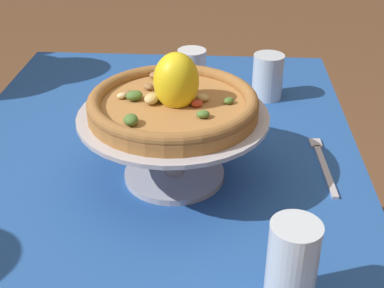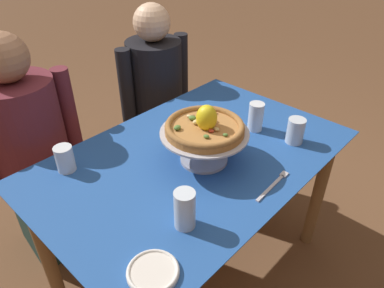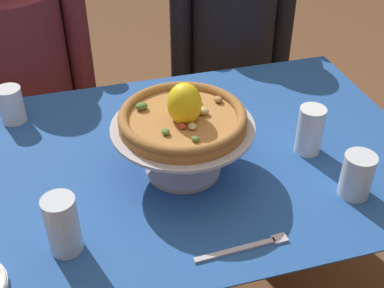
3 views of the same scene
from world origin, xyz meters
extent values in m
cylinder|color=olive|center=(0.56, -0.34, 0.34)|extent=(0.06, 0.06, 0.69)
cylinder|color=olive|center=(0.56, 0.34, 0.34)|extent=(0.06, 0.06, 0.69)
cube|color=olive|center=(0.00, 0.00, 0.70)|extent=(1.25, 0.80, 0.02)
cube|color=#23519E|center=(0.00, 0.00, 0.71)|extent=(1.29, 0.84, 0.00)
cylinder|color=#B7B7C1|center=(0.01, -0.05, 0.72)|extent=(0.19, 0.19, 0.01)
cylinder|color=#B7B7C1|center=(0.01, -0.05, 0.78)|extent=(0.04, 0.04, 0.11)
cylinder|color=#B7B7C1|center=(0.01, -0.05, 0.85)|extent=(0.34, 0.34, 0.01)
cylinder|color=#AD753D|center=(0.01, -0.05, 0.86)|extent=(0.30, 0.30, 0.02)
torus|color=olive|center=(0.01, -0.05, 0.88)|extent=(0.30, 0.30, 0.02)
ellipsoid|color=#4C7533|center=(-0.08, 0.01, 0.88)|extent=(0.03, 0.03, 0.02)
ellipsoid|color=#996B42|center=(0.06, 0.00, 0.88)|extent=(0.03, 0.03, 0.01)
ellipsoid|color=#4C7533|center=(-0.05, -0.11, 0.88)|extent=(0.02, 0.02, 0.01)
ellipsoid|color=#4C7533|center=(0.01, 0.02, 0.88)|extent=(0.04, 0.04, 0.02)
ellipsoid|color=#4C7533|center=(0.01, -0.05, 0.88)|extent=(0.02, 0.02, 0.01)
ellipsoid|color=#4C7533|center=(0.02, -0.03, 0.88)|extent=(0.03, 0.03, 0.02)
ellipsoid|color=#4C7533|center=(0.01, -0.15, 0.88)|extent=(0.02, 0.02, 0.01)
ellipsoid|color=tan|center=(0.01, -0.10, 0.88)|extent=(0.02, 0.02, 0.01)
ellipsoid|color=tan|center=(0.00, -0.01, 0.88)|extent=(0.04, 0.03, 0.02)
ellipsoid|color=#996B42|center=(0.03, 0.03, 0.88)|extent=(0.02, 0.02, 0.01)
ellipsoid|color=beige|center=(0.02, 0.04, 0.88)|extent=(0.02, 0.02, 0.01)
ellipsoid|color=#996B42|center=(0.11, -0.01, 0.88)|extent=(0.02, 0.03, 0.01)
ellipsoid|color=#C63D28|center=(-0.01, -0.09, 0.88)|extent=(0.02, 0.03, 0.01)
ellipsoid|color=beige|center=(0.00, -0.04, 0.88)|extent=(0.03, 0.03, 0.01)
ellipsoid|color=tan|center=(0.05, -0.05, 0.88)|extent=(0.04, 0.04, 0.02)
ellipsoid|color=yellow|center=(0.01, -0.06, 0.91)|extent=(0.09, 0.09, 0.10)
cylinder|color=white|center=(0.34, -0.06, 0.78)|extent=(0.07, 0.07, 0.13)
cylinder|color=silver|center=(0.34, -0.06, 0.76)|extent=(0.06, 0.06, 0.09)
cylinder|color=silver|center=(0.37, -0.25, 0.77)|extent=(0.07, 0.07, 0.11)
cylinder|color=silver|center=(0.37, -0.25, 0.75)|extent=(0.07, 0.07, 0.06)
cylinder|color=silver|center=(-0.30, -0.24, 0.78)|extent=(0.07, 0.07, 0.14)
cylinder|color=silver|center=(-0.30, -0.24, 0.77)|extent=(0.06, 0.06, 0.10)
cube|color=#B7B7C1|center=(0.04, -0.34, 0.72)|extent=(0.18, 0.02, 0.01)
cube|color=#B7B7C1|center=(0.14, -0.34, 0.72)|extent=(0.03, 0.03, 0.01)
camera|label=1|loc=(-0.82, -0.14, 1.28)|focal=49.23mm
camera|label=2|loc=(-0.87, -0.80, 1.58)|focal=33.51mm
camera|label=3|loc=(-0.24, -1.00, 1.52)|focal=47.39mm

